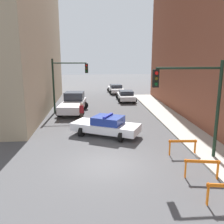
# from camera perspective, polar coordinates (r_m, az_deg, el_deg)

# --- Properties ---
(ground_plane) EXTENTS (120.00, 120.00, 0.00)m
(ground_plane) POSITION_cam_1_polar(r_m,az_deg,el_deg) (13.23, -1.17, -11.97)
(ground_plane) COLOR #4C4C4F
(sidewalk_right) EXTENTS (2.40, 44.00, 0.12)m
(sidewalk_right) POSITION_cam_1_polar(r_m,az_deg,el_deg) (14.88, 23.81, -9.97)
(sidewalk_right) COLOR #B2ADA3
(sidewalk_right) RESTS_ON ground_plane
(traffic_light_near) EXTENTS (3.64, 0.35, 5.20)m
(traffic_light_near) POSITION_cam_1_polar(r_m,az_deg,el_deg) (13.64, 18.96, 3.63)
(traffic_light_near) COLOR black
(traffic_light_near) RESTS_ON sidewalk_right
(traffic_light_far) EXTENTS (3.44, 0.35, 5.20)m
(traffic_light_far) POSITION_cam_1_polar(r_m,az_deg,el_deg) (24.53, -10.75, 7.67)
(traffic_light_far) COLOR black
(traffic_light_far) RESTS_ON ground_plane
(police_car) EXTENTS (5.03, 3.77, 1.52)m
(police_car) POSITION_cam_1_polar(r_m,az_deg,el_deg) (17.48, -1.35, -3.14)
(police_car) COLOR white
(police_car) RESTS_ON ground_plane
(white_truck) EXTENTS (2.96, 5.56, 1.90)m
(white_truck) POSITION_cam_1_polar(r_m,az_deg,el_deg) (24.79, -8.86, 1.97)
(white_truck) COLOR silver
(white_truck) RESTS_ON ground_plane
(parked_car_near) EXTENTS (2.29, 4.31, 1.31)m
(parked_car_near) POSITION_cam_1_polar(r_m,az_deg,el_deg) (30.61, 3.22, 3.76)
(parked_car_near) COLOR silver
(parked_car_near) RESTS_ON ground_plane
(parked_car_mid) EXTENTS (2.45, 4.40, 1.31)m
(parked_car_mid) POSITION_cam_1_polar(r_m,az_deg,el_deg) (36.90, 0.87, 5.37)
(parked_car_mid) COLOR silver
(parked_car_mid) RESTS_ON ground_plane
(pedestrian_crossing) EXTENTS (0.41, 0.41, 1.66)m
(pedestrian_crossing) POSITION_cam_1_polar(r_m,az_deg,el_deg) (21.02, -6.97, -0.07)
(pedestrian_crossing) COLOR #382D23
(pedestrian_crossing) RESTS_ON ground_plane
(barrier_mid) EXTENTS (1.59, 0.41, 0.90)m
(barrier_mid) POSITION_cam_1_polar(r_m,az_deg,el_deg) (12.37, 19.83, -11.50)
(barrier_mid) COLOR orange
(barrier_mid) RESTS_ON ground_plane
(barrier_back) EXTENTS (1.60, 0.25, 0.90)m
(barrier_back) POSITION_cam_1_polar(r_m,az_deg,el_deg) (14.74, 15.83, -7.21)
(barrier_back) COLOR orange
(barrier_back) RESTS_ON ground_plane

